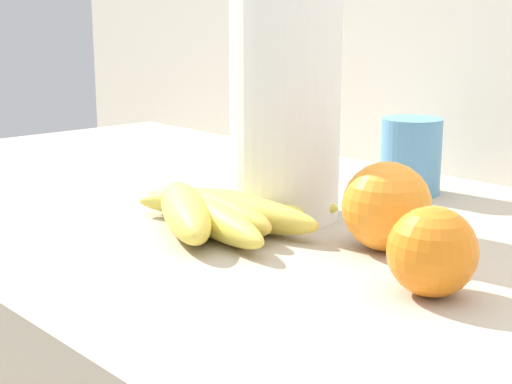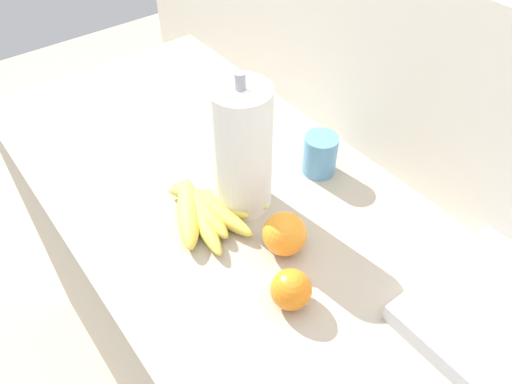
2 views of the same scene
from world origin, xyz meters
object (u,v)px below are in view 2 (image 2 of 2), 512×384
Objects in this scene: orange_back_left at (291,290)px; banana_bunch at (203,208)px; mug at (320,154)px; orange_right at (283,235)px; paper_towel_roll at (242,150)px.

banana_bunch is at bearing -178.96° from orange_back_left.
banana_bunch is at bearing -98.45° from mug.
mug is at bearing 81.55° from banana_bunch.
banana_bunch is at bearing -157.81° from orange_right.
paper_towel_roll is at bearing -97.42° from mug.
mug is (0.04, 0.27, 0.03)m from banana_bunch.
orange_right is 0.28× the size of paper_towel_roll.
orange_right is 0.17m from paper_towel_roll.
mug is at bearing 120.91° from orange_right.
orange_right is (0.16, 0.07, 0.02)m from banana_bunch.
banana_bunch is 2.46× the size of mug.
mug is (0.02, 0.18, -0.09)m from paper_towel_roll.
orange_back_left is 0.86× the size of orange_right.
orange_right reaches higher than banana_bunch.
paper_towel_roll is 0.21m from mug.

